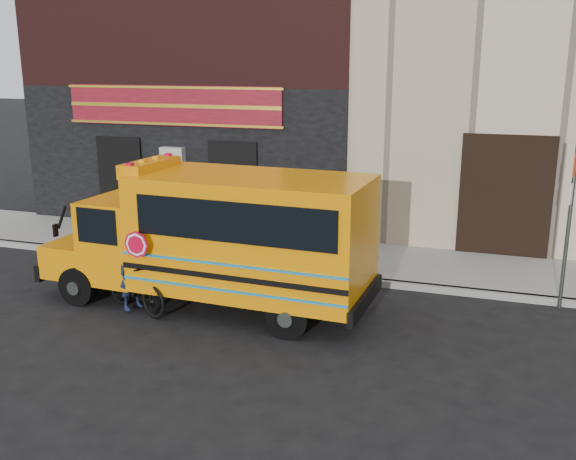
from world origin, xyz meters
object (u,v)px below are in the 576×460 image
(bicycle, at_px, (135,286))
(cyclist, at_px, (132,273))
(school_bus, at_px, (222,235))
(sign_pole, at_px, (570,213))

(bicycle, relative_size, cyclist, 1.14)
(school_bus, xyz_separation_m, bicycle, (-1.55, -0.80, -0.97))
(cyclist, bearing_deg, sign_pole, -47.50)
(sign_pole, xyz_separation_m, bicycle, (-8.07, -2.84, -1.44))
(school_bus, distance_m, cyclist, 1.94)
(school_bus, bearing_deg, sign_pole, 17.38)
(sign_pole, distance_m, cyclist, 8.70)
(school_bus, relative_size, sign_pole, 1.93)
(school_bus, xyz_separation_m, cyclist, (-1.64, -0.76, -0.72))
(sign_pole, distance_m, bicycle, 8.68)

